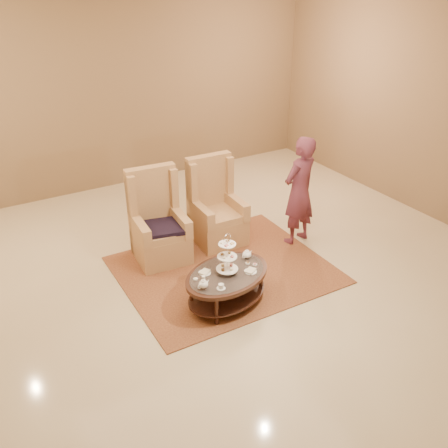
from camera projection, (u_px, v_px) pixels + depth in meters
ground at (228, 283)px, 6.74m from camera, size 8.00×8.00×0.00m
ceiling at (228, 283)px, 6.74m from camera, size 8.00×8.00×0.02m
wall_back at (114, 93)px, 8.96m from camera, size 8.00×0.04×3.50m
rug at (224, 270)px, 7.03m from camera, size 2.84×2.38×0.01m
tea_table at (227, 278)px, 6.21m from camera, size 1.37×1.12×1.00m
armchair_left at (158, 229)px, 7.16m from camera, size 0.78×0.80×1.33m
armchair_right at (215, 213)px, 7.62m from camera, size 0.74×0.76×1.32m
person at (299, 191)px, 7.38m from camera, size 0.69×0.53×1.68m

